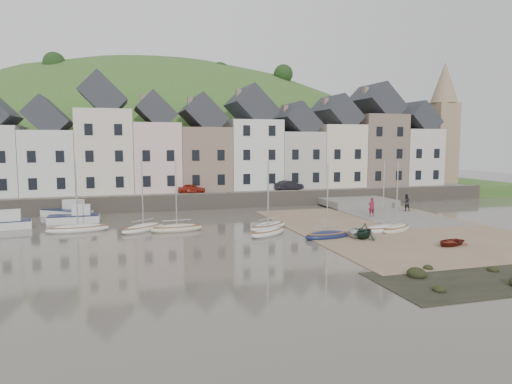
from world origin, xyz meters
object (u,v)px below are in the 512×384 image
object	(u,v)px
rowboat_red	(450,242)
person_dark	(406,203)
rowboat_white	(358,231)
sailboat_0	(78,229)
car_left	(192,189)
rowboat_green	(364,231)
person_red	(372,207)
car_right	(289,185)

from	to	relation	value
rowboat_red	person_dark	xyz separation A→B (m)	(6.87, 15.73, 0.73)
rowboat_white	rowboat_red	xyz separation A→B (m)	(4.81, -5.16, -0.09)
sailboat_0	person_dark	size ratio (longest dim) A/B	3.37
sailboat_0	car_left	xyz separation A→B (m)	(11.84, 13.07, 1.89)
person_dark	rowboat_green	bearing A→B (deg)	51.60
person_red	car_left	xyz separation A→B (m)	(-16.38, 13.47, 1.07)
rowboat_red	person_red	xyz separation A→B (m)	(1.28, 13.46, 0.76)
rowboat_white	car_left	size ratio (longest dim) A/B	1.06
person_dark	car_left	world-z (taller)	car_left
sailboat_0	person_red	distance (m)	28.24
car_left	car_right	distance (m)	12.40
rowboat_red	rowboat_green	bearing A→B (deg)	-146.62
person_red	car_left	distance (m)	21.23
person_dark	car_left	size ratio (longest dim) A/B	0.58
rowboat_red	sailboat_0	bearing A→B (deg)	-134.80
sailboat_0	person_dark	bearing A→B (deg)	3.16
rowboat_red	person_dark	world-z (taller)	person_dark
rowboat_green	car_left	world-z (taller)	car_left
rowboat_red	car_left	xyz separation A→B (m)	(-15.10, 26.93, 1.83)
person_dark	person_red	bearing A→B (deg)	28.74
rowboat_white	person_dark	bearing A→B (deg)	80.55
rowboat_white	car_right	bearing A→B (deg)	122.85
person_red	car_right	size ratio (longest dim) A/B	0.52
car_right	person_red	bearing A→B (deg)	-174.67
sailboat_0	car_left	size ratio (longest dim) A/B	1.95
sailboat_0	car_left	bearing A→B (deg)	47.81
rowboat_red	person_dark	size ratio (longest dim) A/B	1.37
rowboat_white	person_dark	size ratio (longest dim) A/B	1.83
rowboat_white	rowboat_green	xyz separation A→B (m)	(-0.09, -1.18, 0.26)
sailboat_0	rowboat_white	world-z (taller)	sailboat_0
sailboat_0	person_red	bearing A→B (deg)	-0.81
rowboat_white	car_left	bearing A→B (deg)	153.69
sailboat_0	rowboat_white	distance (m)	23.78
rowboat_green	person_red	xyz separation A→B (m)	(6.18, 9.48, 0.40)
sailboat_0	rowboat_green	bearing A→B (deg)	-24.16
rowboat_white	person_red	distance (m)	10.32
rowboat_white	car_right	world-z (taller)	car_right
person_dark	car_left	bearing A→B (deg)	-20.38
rowboat_red	person_dark	bearing A→B (deg)	138.84
rowboat_green	car_right	bearing A→B (deg)	140.30
person_dark	car_right	distance (m)	14.77
car_left	sailboat_0	bearing A→B (deg)	152.70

